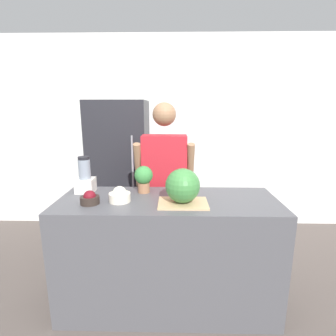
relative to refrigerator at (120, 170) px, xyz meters
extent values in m
plane|color=#564C47|center=(0.64, -1.63, -0.88)|extent=(14.00, 14.00, 0.00)
cube|color=white|center=(0.64, 0.37, 0.42)|extent=(8.00, 0.06, 2.60)
cube|color=#4C4C51|center=(0.64, -1.29, -0.40)|extent=(1.76, 0.67, 0.95)
cube|color=#232328|center=(0.00, 0.00, 0.00)|extent=(0.71, 0.64, 1.75)
cylinder|color=gray|center=(0.21, -0.33, 0.18)|extent=(0.02, 0.02, 0.61)
cube|color=#4C608C|center=(0.60, -0.77, -0.46)|extent=(0.32, 0.18, 0.82)
cube|color=#B21E28|center=(0.60, -0.77, 0.24)|extent=(0.43, 0.22, 0.58)
sphere|color=#936B4C|center=(0.60, -0.77, 0.73)|extent=(0.22, 0.22, 0.22)
cylinder|color=#936B4C|center=(0.35, -0.81, 0.23)|extent=(0.07, 0.24, 0.49)
cylinder|color=#936B4C|center=(0.85, -0.81, 0.23)|extent=(0.07, 0.24, 0.49)
cube|color=tan|center=(0.76, -1.40, 0.08)|extent=(0.38, 0.27, 0.01)
sphere|color=#3D7F3D|center=(0.76, -1.39, 0.22)|extent=(0.26, 0.26, 0.26)
cylinder|color=#2D231E|center=(0.05, -1.40, 0.10)|extent=(0.14, 0.14, 0.06)
sphere|color=maroon|center=(0.05, -1.40, 0.13)|extent=(0.09, 0.09, 0.09)
cylinder|color=beige|center=(0.27, -1.35, 0.11)|extent=(0.17, 0.17, 0.07)
sphere|color=white|center=(0.27, -1.35, 0.14)|extent=(0.11, 0.11, 0.11)
cube|color=silver|center=(-0.07, -1.12, 0.13)|extent=(0.15, 0.15, 0.12)
cylinder|color=gray|center=(-0.07, -1.12, 0.28)|extent=(0.10, 0.10, 0.17)
cylinder|color=black|center=(-0.07, -1.12, 0.37)|extent=(0.10, 0.10, 0.02)
cylinder|color=#996647|center=(0.43, -1.12, 0.12)|extent=(0.10, 0.10, 0.09)
sphere|color=#387F3D|center=(0.43, -1.12, 0.23)|extent=(0.16, 0.16, 0.16)
camera|label=1|loc=(0.69, -3.28, 0.79)|focal=28.00mm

